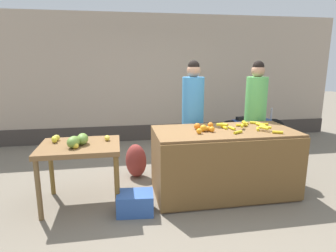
{
  "coord_description": "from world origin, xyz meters",
  "views": [
    {
      "loc": [
        -0.88,
        -3.63,
        1.83
      ],
      "look_at": [
        -0.21,
        0.15,
        0.96
      ],
      "focal_mm": 30.92,
      "sensor_mm": 36.0,
      "label": 1
    }
  ],
  "objects_px": {
    "vendor_woman_blue_shirt": "(193,119)",
    "parked_motorcycle": "(251,131)",
    "vendor_woman_green_shirt": "(255,117)",
    "produce_crate": "(135,203)",
    "produce_sack": "(136,161)"
  },
  "relations": [
    {
      "from": "vendor_woman_blue_shirt",
      "to": "parked_motorcycle",
      "type": "distance_m",
      "value": 1.94
    },
    {
      "from": "vendor_woman_blue_shirt",
      "to": "parked_motorcycle",
      "type": "height_order",
      "value": "vendor_woman_blue_shirt"
    },
    {
      "from": "vendor_woman_blue_shirt",
      "to": "parked_motorcycle",
      "type": "xyz_separation_m",
      "value": [
        1.53,
        1.07,
        -0.52
      ]
    },
    {
      "from": "vendor_woman_green_shirt",
      "to": "parked_motorcycle",
      "type": "xyz_separation_m",
      "value": [
        0.49,
        1.09,
        -0.52
      ]
    },
    {
      "from": "parked_motorcycle",
      "to": "produce_crate",
      "type": "bearing_deg",
      "value": -139.58
    },
    {
      "from": "vendor_woman_green_shirt",
      "to": "produce_sack",
      "type": "bearing_deg",
      "value": 177.59
    },
    {
      "from": "vendor_woman_green_shirt",
      "to": "parked_motorcycle",
      "type": "relative_size",
      "value": 1.14
    },
    {
      "from": "vendor_woman_blue_shirt",
      "to": "produce_crate",
      "type": "relative_size",
      "value": 4.17
    },
    {
      "from": "produce_sack",
      "to": "vendor_woman_green_shirt",
      "type": "bearing_deg",
      "value": -2.41
    },
    {
      "from": "parked_motorcycle",
      "to": "produce_crate",
      "type": "relative_size",
      "value": 3.64
    },
    {
      "from": "produce_crate",
      "to": "produce_sack",
      "type": "relative_size",
      "value": 0.82
    },
    {
      "from": "vendor_woman_blue_shirt",
      "to": "parked_motorcycle",
      "type": "relative_size",
      "value": 1.15
    },
    {
      "from": "produce_sack",
      "to": "produce_crate",
      "type": "bearing_deg",
      "value": -94.47
    },
    {
      "from": "vendor_woman_blue_shirt",
      "to": "vendor_woman_green_shirt",
      "type": "relative_size",
      "value": 1.0
    },
    {
      "from": "produce_crate",
      "to": "produce_sack",
      "type": "bearing_deg",
      "value": 85.53
    }
  ]
}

